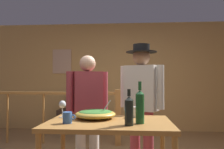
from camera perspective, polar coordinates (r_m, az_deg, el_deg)
back_wall at (r=5.56m, az=2.63°, el=-0.50°), size 6.24×0.10×2.55m
framed_picture at (r=5.75m, az=-12.20°, el=3.15°), size 0.45×0.03×0.58m
stair_railing at (r=4.45m, az=-10.54°, el=-8.41°), size 2.91×0.10×1.02m
tv_console at (r=5.42m, az=-8.28°, el=-11.24°), size 0.90×0.40×0.52m
flat_screen_tv at (r=5.32m, az=-8.34°, el=-5.92°), size 0.54×0.12×0.41m
serving_table at (r=2.29m, az=-0.75°, el=-13.59°), size 1.19×0.78×0.80m
salad_bowl at (r=2.41m, az=-4.12°, el=-9.59°), size 0.42×0.42×0.21m
wine_glass at (r=2.52m, az=-12.11°, el=-7.41°), size 0.07×0.07×0.18m
wine_bottle_green at (r=2.15m, az=6.88°, el=-7.72°), size 0.08×0.08×0.38m
wine_bottle_dark at (r=2.05m, az=4.21°, el=-8.77°), size 0.08×0.08×0.32m
mug_white at (r=2.51m, az=5.84°, el=-9.15°), size 0.11×0.08×0.11m
mug_blue at (r=2.19m, az=-10.89°, el=-10.37°), size 0.12×0.08×0.10m
person_standing_left at (r=3.05m, az=-6.06°, el=-7.27°), size 0.51×0.35×1.52m
person_standing_right at (r=2.99m, az=7.27°, el=-5.37°), size 0.54×0.39×1.66m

